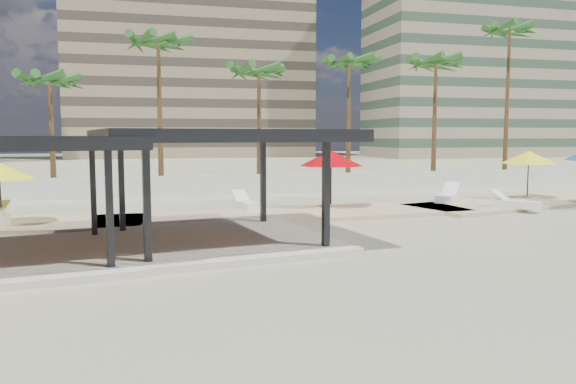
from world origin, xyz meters
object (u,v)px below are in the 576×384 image
at_px(lounger_b, 246,204).
at_px(lounger_c, 515,204).
at_px(umbrella_c, 331,159).
at_px(lounger_d, 448,197).
at_px(pavilion_west, 4,188).
at_px(pavilion_central, 216,176).

relative_size(lounger_b, lounger_c, 1.00).
xyz_separation_m(umbrella_c, lounger_c, (7.97, -2.59, -2.03)).
distance_m(lounger_b, lounger_d, 10.29).
distance_m(lounger_c, lounger_d, 3.52).
relative_size(umbrella_c, lounger_d, 1.62).
distance_m(umbrella_c, lounger_c, 8.63).
distance_m(lounger_b, lounger_c, 12.25).
height_order(lounger_b, lounger_c, lounger_c).
relative_size(pavilion_west, lounger_d, 3.45).
xyz_separation_m(pavilion_central, lounger_d, (12.55, 7.24, -1.78)).
distance_m(pavilion_west, umbrella_c, 14.43).
bearing_deg(pavilion_central, lounger_c, 7.50).
relative_size(pavilion_central, lounger_d, 3.64).
xyz_separation_m(pavilion_central, umbrella_c, (6.18, 6.70, 0.24)).
relative_size(lounger_c, lounger_d, 0.95).
xyz_separation_m(pavilion_west, lounger_d, (18.44, 8.45, -1.66)).
bearing_deg(lounger_c, lounger_b, 43.03).
bearing_deg(pavilion_west, pavilion_central, 2.71).
height_order(pavilion_west, lounger_c, pavilion_west).
bearing_deg(pavilion_central, lounger_d, 21.29).
bearing_deg(umbrella_c, lounger_d, 4.86).
xyz_separation_m(lounger_b, lounger_d, (10.29, 0.18, 0.03)).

